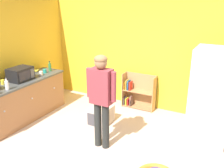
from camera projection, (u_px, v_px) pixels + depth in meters
ground_plane at (100, 155)px, 4.35m from camera, size 12.00×12.00×0.00m
back_wall at (150, 53)px, 5.83m from camera, size 5.20×0.06×2.70m
left_side_wall at (19, 54)px, 5.73m from camera, size 0.06×2.99×2.70m
kitchen_counter at (22, 100)px, 5.46m from camera, size 0.65×2.17×0.90m
refrigerator at (211, 97)px, 4.51m from camera, size 0.73×0.68×1.78m
bookshelf at (137, 93)px, 6.10m from camera, size 0.80×0.28×0.85m
standing_person at (101, 94)px, 4.25m from camera, size 0.57×0.23×1.72m
pet_carrier at (101, 115)px, 5.38m from camera, size 0.42×0.55×0.36m
microwave at (20, 74)px, 5.32m from camera, size 0.37×0.48×0.28m
banana_bunch at (37, 71)px, 5.96m from camera, size 0.15×0.16×0.04m
green_glass_bottle at (50, 67)px, 5.99m from camera, size 0.07×0.07×0.25m
clear_bottle at (7, 85)px, 4.79m from camera, size 0.07×0.07×0.25m
yellow_cup at (3, 82)px, 5.10m from camera, size 0.08×0.08×0.09m
white_cup at (41, 73)px, 5.67m from camera, size 0.08×0.08×0.09m
teal_cup at (45, 71)px, 5.85m from camera, size 0.08×0.08×0.09m
blue_cup at (25, 73)px, 5.73m from camera, size 0.08×0.08×0.09m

